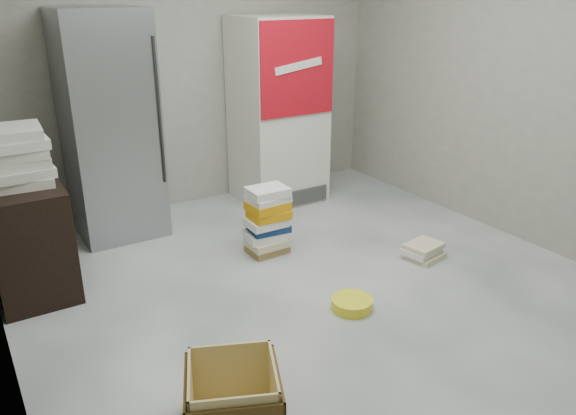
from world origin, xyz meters
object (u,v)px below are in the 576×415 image
(wood_shelf, at_px, (28,238))
(cardboard_box, at_px, (233,406))
(coke_cooler, at_px, (278,111))
(phonebook_stack_main, at_px, (267,221))
(steel_fridge, at_px, (110,126))

(wood_shelf, height_order, cardboard_box, wood_shelf)
(coke_cooler, bearing_deg, cardboard_box, -124.69)
(coke_cooler, xyz_separation_m, cardboard_box, (-1.90, -2.74, -0.75))
(coke_cooler, relative_size, wood_shelf, 2.25)
(phonebook_stack_main, distance_m, cardboard_box, 2.00)
(steel_fridge, distance_m, cardboard_box, 2.87)
(steel_fridge, relative_size, coke_cooler, 1.06)
(wood_shelf, distance_m, cardboard_box, 2.11)
(steel_fridge, height_order, phonebook_stack_main, steel_fridge)
(steel_fridge, xyz_separation_m, phonebook_stack_main, (0.89, -1.10, -0.67))
(coke_cooler, height_order, wood_shelf, coke_cooler)
(wood_shelf, bearing_deg, cardboard_box, -73.83)
(steel_fridge, bearing_deg, cardboard_box, -95.12)
(steel_fridge, height_order, coke_cooler, steel_fridge)
(steel_fridge, bearing_deg, wood_shelf, -138.69)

